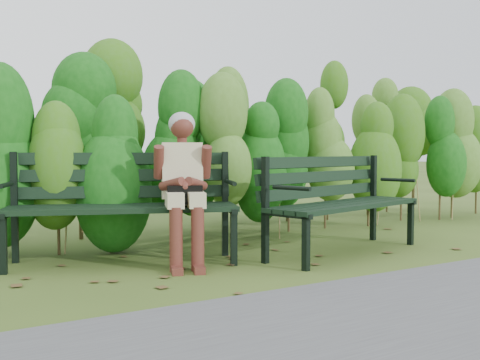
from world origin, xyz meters
TOP-DOWN VIEW (x-y plane):
  - ground at (0.00, 0.00)m, footprint 80.00×80.00m
  - footpath at (0.00, -2.20)m, footprint 60.00×2.50m
  - hedge_band at (0.00, 1.86)m, footprint 11.04×1.67m
  - leaf_litter at (0.12, -0.12)m, footprint 5.85×2.22m
  - bench_left at (-1.05, 0.70)m, footprint 2.15×1.33m
  - bench_right at (0.98, 0.08)m, footprint 2.06×1.11m
  - seated_woman at (-0.62, 0.32)m, footprint 0.61×0.83m

SIDE VIEW (x-z plane):
  - ground at x=0.00m, z-range 0.00..0.00m
  - leaf_litter at x=0.12m, z-range 0.00..0.01m
  - footpath at x=0.00m, z-range 0.00..0.01m
  - bench_right at x=0.98m, z-range 0.09..1.07m
  - bench_left at x=-1.05m, z-range 0.09..1.12m
  - seated_woman at x=-0.62m, z-range 0.10..1.49m
  - hedge_band at x=0.00m, z-range 0.05..2.47m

